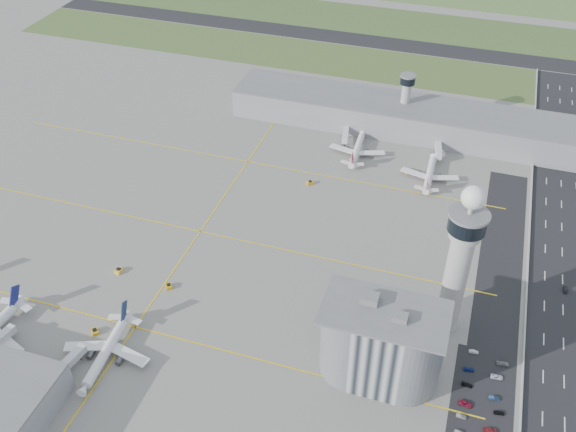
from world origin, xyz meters
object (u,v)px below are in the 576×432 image
(car_lot_0, at_px, (459,432))
(tug_4, at_px, (310,182))
(admin_building, at_px, (381,343))
(car_hw_1, at_px, (565,290))
(car_hw_4, at_px, (545,121))
(airplane_far_a, at_px, (358,145))
(car_lot_9, at_px, (494,398))
(airplane_near_c, at_px, (104,348))
(car_lot_2, at_px, (466,404))
(car_lot_3, at_px, (467,385))
(jet_bridge_near_2, at_px, (57,377))
(car_lot_7, at_px, (490,430))
(car_lot_8, at_px, (499,413))
(secondary_tower, at_px, (406,97))
(airplane_far_b, at_px, (430,169))
(control_tower, at_px, (460,256))
(car_lot_5, at_px, (474,352))
(car_lot_11, at_px, (503,364))
(car_lot_1, at_px, (461,416))
(tug_5, at_px, (407,171))
(tug_1, at_px, (95,331))
(car_lot_10, at_px, (497,377))
(car_lot_4, at_px, (469,369))
(jet_bridge_far_0, at_px, (346,130))
(tug_3, at_px, (169,286))
(tug_2, at_px, (119,270))
(jet_bridge_far_1, at_px, (437,145))

(car_lot_0, bearing_deg, tug_4, 41.41)
(admin_building, height_order, tug_4, admin_building)
(car_hw_1, xyz_separation_m, car_hw_4, (-9.00, 140.07, -0.06))
(airplane_far_a, xyz_separation_m, car_lot_9, (80.06, -136.76, -4.31))
(airplane_near_c, height_order, car_lot_2, airplane_near_c)
(car_lot_3, distance_m, car_hw_1, 68.14)
(airplane_far_a, bearing_deg, jet_bridge_near_2, 156.68)
(car_lot_7, distance_m, car_lot_9, 13.30)
(airplane_far_a, height_order, jet_bridge_near_2, airplane_far_a)
(car_lot_8, distance_m, car_hw_4, 208.24)
(secondary_tower, distance_m, airplane_far_b, 52.01)
(admin_building, bearing_deg, tug_4, 118.32)
(control_tower, height_order, car_lot_7, control_tower)
(car_lot_5, distance_m, car_lot_11, 10.74)
(car_lot_1, bearing_deg, car_lot_5, -2.13)
(car_hw_1, bearing_deg, car_lot_2, -115.10)
(tug_5, relative_size, car_lot_7, 0.73)
(tug_1, bearing_deg, car_lot_11, 146.41)
(car_lot_2, bearing_deg, car_lot_11, -21.44)
(car_lot_3, bearing_deg, car_lot_8, -122.20)
(admin_building, distance_m, car_lot_2, 34.70)
(car_lot_2, xyz_separation_m, car_lot_10, (9.28, 14.77, -0.05))
(control_tower, relative_size, car_lot_3, 16.68)
(airplane_near_c, xyz_separation_m, car_lot_4, (125.16, 35.20, -4.81))
(airplane_near_c, height_order, car_lot_5, airplane_near_c)
(jet_bridge_far_0, bearing_deg, control_tower, 19.45)
(control_tower, bearing_deg, tug_3, -172.37)
(jet_bridge_near_2, height_order, car_hw_4, jet_bridge_near_2)
(airplane_far_a, height_order, jet_bridge_far_0, airplane_far_a)
(airplane_far_b, relative_size, jet_bridge_far_0, 2.46)
(airplane_far_b, xyz_separation_m, car_lot_2, (31.30, -131.29, -4.18))
(car_lot_2, bearing_deg, car_lot_5, 4.53)
(tug_2, xyz_separation_m, tug_3, (23.96, -1.82, -0.05))
(car_lot_2, xyz_separation_m, car_hw_1, (32.71, 67.72, -0.00))
(tug_4, bearing_deg, car_hw_1, -148.12)
(control_tower, bearing_deg, jet_bridge_far_1, 99.16)
(car_lot_1, xyz_separation_m, car_lot_9, (9.93, 10.76, 0.05))
(control_tower, distance_m, car_lot_9, 49.34)
(control_tower, height_order, airplane_near_c, control_tower)
(control_tower, bearing_deg, car_lot_2, -72.04)
(tug_3, xyz_separation_m, car_lot_5, (120.98, 4.01, -0.38))
(car_lot_8, bearing_deg, tug_3, 72.47)
(car_lot_8, distance_m, car_hw_1, 71.18)
(jet_bridge_far_1, bearing_deg, car_lot_7, 3.49)
(car_lot_11, bearing_deg, airplane_far_a, 26.89)
(car_lot_10, bearing_deg, car_lot_2, 143.43)
(car_lot_9, bearing_deg, jet_bridge_far_0, 21.79)
(tug_2, relative_size, car_lot_10, 0.80)
(car_lot_4, height_order, car_hw_4, car_lot_4)
(airplane_far_a, xyz_separation_m, airplane_far_b, (39.70, -10.86, -0.09))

